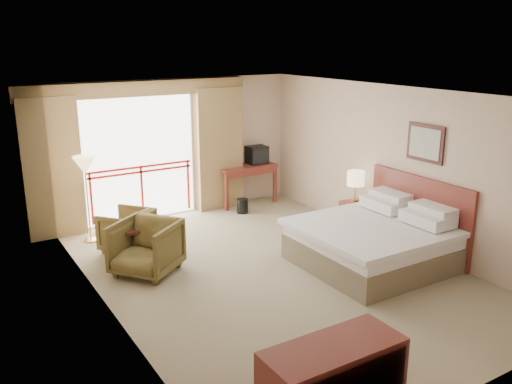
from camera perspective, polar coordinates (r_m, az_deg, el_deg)
floor at (r=8.41m, az=1.80°, el=-8.33°), size 7.00×7.00×0.00m
ceiling at (r=7.70m, az=1.98°, el=10.31°), size 7.00×7.00×0.00m
wall_back at (r=10.96m, az=-8.28°, el=4.70°), size 5.00×0.00×5.00m
wall_front at (r=5.54m, az=22.43°, el=-7.66°), size 5.00×0.00×5.00m
wall_left at (r=6.95m, az=-15.61°, el=-2.31°), size 0.00×7.00×7.00m
wall_right at (r=9.52m, az=14.56°, el=2.64°), size 0.00×7.00×7.00m
balcony_door at (r=10.69m, az=-12.14°, el=3.40°), size 2.40×0.00×2.40m
balcony_railing at (r=10.76m, az=-11.98°, el=1.36°), size 2.09×0.03×1.02m
curtain_left at (r=10.14m, az=-20.69°, el=2.34°), size 1.00×0.26×2.50m
curtain_right at (r=11.20m, az=-3.95°, el=4.55°), size 1.00×0.26×2.50m
valance at (r=10.39m, az=-12.38°, el=10.58°), size 4.40×0.22×0.28m
hvac_vent at (r=11.36m, az=-2.31°, el=10.34°), size 0.50×0.04×0.50m
bed at (r=8.71m, az=12.32°, el=-5.15°), size 2.13×2.06×0.97m
headboard at (r=9.28m, az=16.74°, el=-2.35°), size 0.06×2.10×1.30m
framed_art at (r=9.00m, az=17.39°, el=4.94°), size 0.04×0.72×0.60m
nightstand at (r=10.00m, az=10.44°, el=-2.74°), size 0.45×0.52×0.59m
table_lamp at (r=9.83m, az=10.46°, el=1.36°), size 0.31×0.31×0.55m
phone at (r=9.76m, az=10.91°, el=-1.18°), size 0.17×0.14×0.07m
desk at (r=11.63m, az=-1.31°, el=2.02°), size 1.29×0.62×0.85m
tv at (r=11.65m, az=0.11°, el=3.93°), size 0.42×0.34×0.38m
coffee_maker at (r=11.35m, az=-2.70°, el=3.20°), size 0.12×0.12×0.23m
cup at (r=11.39m, az=-1.91°, el=2.91°), size 0.08×0.08×0.10m
wastebasket at (r=11.06m, az=-1.44°, el=-1.48°), size 0.27×0.27×0.29m
armchair_far at (r=9.47m, az=-13.29°, el=-5.91°), size 1.06×1.07×0.70m
armchair_near at (r=8.52m, az=-11.34°, el=-8.31°), size 1.25×1.25×0.82m
side_table at (r=8.80m, az=-13.12°, el=-4.80°), size 0.54×0.54×0.58m
book at (r=8.74m, az=-13.20°, el=-3.64°), size 0.28×0.30×0.02m
floor_lamp at (r=9.66m, az=-17.57°, el=2.35°), size 0.39×0.39×1.52m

